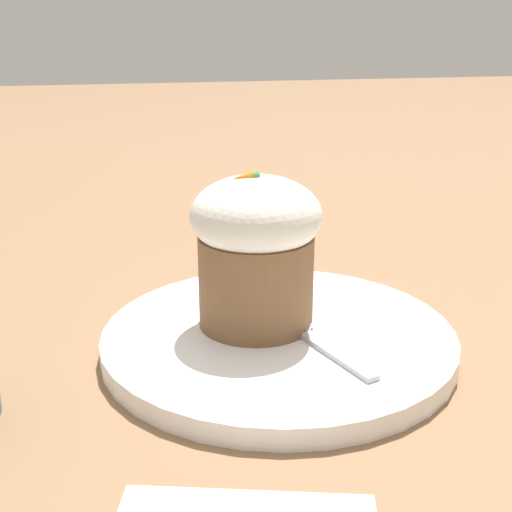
{
  "coord_description": "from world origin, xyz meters",
  "views": [
    {
      "loc": [
        0.11,
        0.47,
        0.24
      ],
      "look_at": [
        0.01,
        -0.02,
        0.07
      ],
      "focal_mm": 50.0,
      "sensor_mm": 36.0,
      "label": 1
    }
  ],
  "objects": [
    {
      "name": "dessert_plate",
      "position": [
        0.0,
        0.0,
        0.01
      ],
      "size": [
        0.26,
        0.26,
        0.02
      ],
      "color": "white",
      "rests_on": "ground_plane"
    },
    {
      "name": "spoon",
      "position": [
        -0.01,
        0.0,
        0.02
      ],
      "size": [
        0.06,
        0.12,
        0.01
      ],
      "color": "#B7B7BC",
      "rests_on": "dessert_plate"
    },
    {
      "name": "carrot_cake",
      "position": [
        0.01,
        -0.02,
        0.08
      ],
      "size": [
        0.1,
        0.1,
        0.12
      ],
      "color": "brown",
      "rests_on": "dessert_plate"
    },
    {
      "name": "ground_plane",
      "position": [
        0.0,
        0.0,
        0.0
      ],
      "size": [
        4.0,
        4.0,
        0.0
      ],
      "primitive_type": "plane",
      "color": "#846042"
    }
  ]
}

